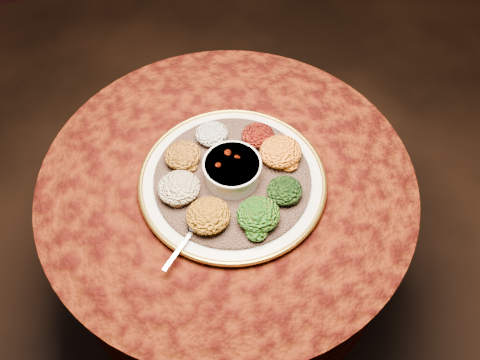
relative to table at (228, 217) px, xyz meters
name	(u,v)px	position (x,y,z in m)	size (l,w,h in m)	color
table	(228,217)	(0.00, 0.00, 0.00)	(0.96, 0.96, 0.73)	black
platter	(232,181)	(0.01, -0.02, 0.19)	(0.59, 0.59, 0.02)	silver
injera	(232,179)	(0.01, -0.02, 0.20)	(0.39, 0.39, 0.01)	brown
stew_bowl	(232,170)	(0.01, -0.02, 0.24)	(0.14, 0.14, 0.06)	silver
spoon	(193,230)	(-0.13, -0.13, 0.21)	(0.12, 0.10, 0.01)	silver
portion_ayib	(212,134)	(0.00, 0.12, 0.23)	(0.08, 0.08, 0.04)	beige
portion_kitfo	(258,135)	(0.11, 0.07, 0.23)	(0.08, 0.08, 0.04)	black
portion_tikil	(281,152)	(0.14, 0.00, 0.23)	(0.11, 0.10, 0.05)	#AC640E
portion_gomen	(284,190)	(0.11, -0.11, 0.23)	(0.09, 0.08, 0.04)	black
portion_mixveg	(258,214)	(0.02, -0.15, 0.23)	(0.10, 0.10, 0.05)	#A1410A
portion_kik	(208,215)	(-0.08, -0.11, 0.23)	(0.10, 0.10, 0.05)	#9F5C0E
portion_timatim	(179,188)	(-0.13, -0.02, 0.23)	(0.10, 0.10, 0.05)	maroon
portion_shiro	(183,155)	(-0.09, 0.08, 0.23)	(0.09, 0.09, 0.04)	#A56213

